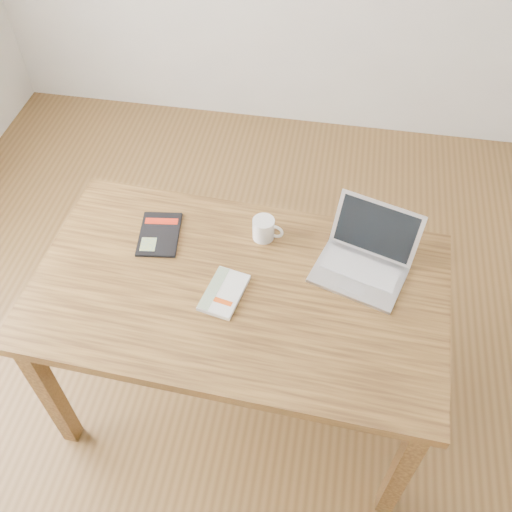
% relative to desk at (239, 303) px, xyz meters
% --- Properties ---
extents(room, '(4.04, 4.04, 2.70)m').
position_rel_desk_xyz_m(room, '(0.08, -0.02, 0.69)').
color(room, brown).
rests_on(room, ground).
extents(desk, '(1.42, 0.86, 0.75)m').
position_rel_desk_xyz_m(desk, '(0.00, 0.00, 0.00)').
color(desk, '#553919').
rests_on(desk, ground).
extents(white_guidebook, '(0.15, 0.21, 0.02)m').
position_rel_desk_xyz_m(white_guidebook, '(-0.04, -0.04, 0.10)').
color(white_guidebook, beige).
rests_on(white_guidebook, desk).
extents(black_guidebook, '(0.17, 0.23, 0.01)m').
position_rel_desk_xyz_m(black_guidebook, '(-0.33, 0.18, 0.10)').
color(black_guidebook, black).
rests_on(black_guidebook, desk).
extents(laptop, '(0.36, 0.35, 0.20)m').
position_rel_desk_xyz_m(laptop, '(0.41, 0.16, 0.13)').
color(laptop, silver).
rests_on(laptop, desk).
extents(coffee_mug, '(0.11, 0.08, 0.08)m').
position_rel_desk_xyz_m(coffee_mug, '(0.05, 0.24, 0.13)').
color(coffee_mug, white).
rests_on(coffee_mug, desk).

